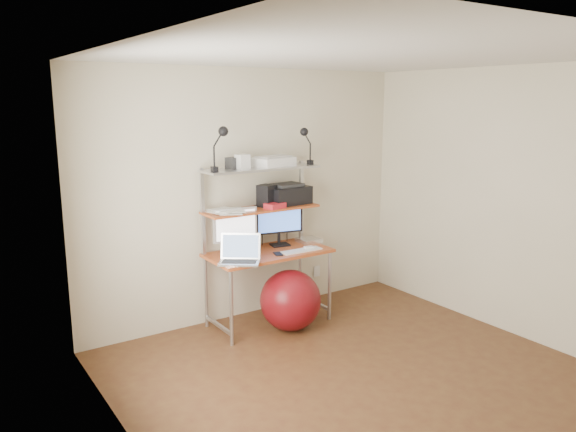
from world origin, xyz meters
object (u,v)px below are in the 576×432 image
(laptop, at_px, (240,256))
(printer, at_px, (287,194))
(monitor_silver, at_px, (235,228))
(exercise_ball, at_px, (290,300))
(monitor_black, at_px, (279,221))

(laptop, height_order, printer, printer)
(monitor_silver, relative_size, exercise_ball, 0.81)
(exercise_ball, bearing_deg, monitor_black, 72.08)
(laptop, xyz_separation_m, exercise_ball, (0.49, -0.10, -0.50))
(printer, bearing_deg, exercise_ball, -124.12)
(monitor_silver, bearing_deg, laptop, -101.10)
(monitor_silver, distance_m, printer, 0.70)
(monitor_black, relative_size, exercise_ball, 0.86)
(printer, relative_size, exercise_ball, 0.78)
(monitor_silver, relative_size, printer, 1.04)
(monitor_black, bearing_deg, printer, 27.02)
(monitor_black, xyz_separation_m, laptop, (-0.62, -0.30, -0.20))
(laptop, relative_size, exercise_ball, 0.78)
(monitor_black, distance_m, printer, 0.28)
(monitor_silver, height_order, exercise_ball, monitor_silver)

